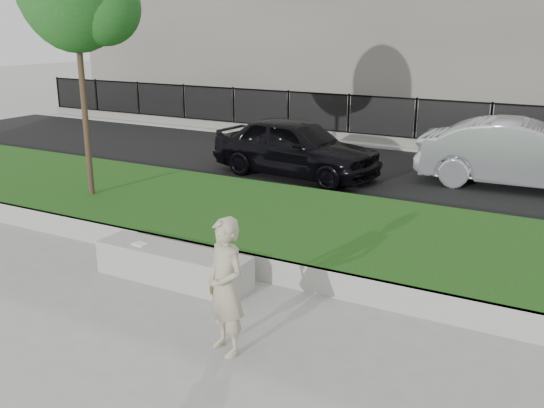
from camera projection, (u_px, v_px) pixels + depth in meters
The scene contains 11 objects.
ground at pixel (210, 304), 8.46m from camera, with size 90.00×90.00×0.00m, color gray.
grass_bank at pixel (304, 229), 10.92m from camera, with size 34.00×4.00×0.40m, color #0C330D.
grass_kerb at pixel (248, 266), 9.28m from camera, with size 34.00×0.08×0.40m, color #9B9991.
street at pixel (397, 175), 15.59m from camera, with size 34.00×7.00×0.04m, color black.
far_pavement at pixel (441, 144), 19.35m from camera, with size 34.00×3.00×0.12m, color gray.
iron_fence at pixel (434, 134), 18.38m from camera, with size 32.00×0.30×1.50m.
stone_bench at pixel (173, 265), 9.16m from camera, with size 2.51×0.63×0.51m, color #9B9991.
man at pixel (225, 287), 7.00m from camera, with size 0.61×0.40×1.67m, color tan.
book at pixel (140, 244), 9.25m from camera, with size 0.22×0.16×0.03m, color white.
car_dark at pixel (296, 147), 15.25m from camera, with size 1.76×4.37×1.49m, color black.
car_silver at pixel (524, 155), 14.14m from camera, with size 1.67×4.78×1.58m, color #9DA0A5.
Camera 1 is at (4.49, -6.33, 3.75)m, focal length 40.00 mm.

